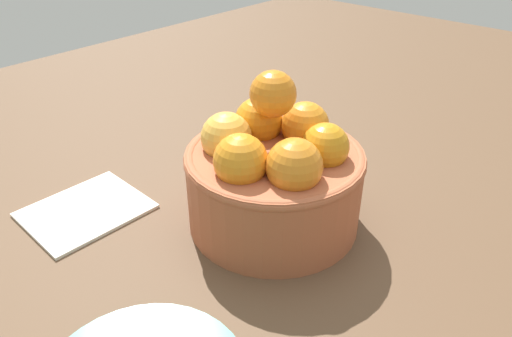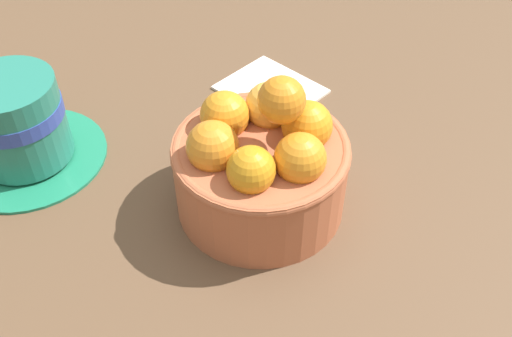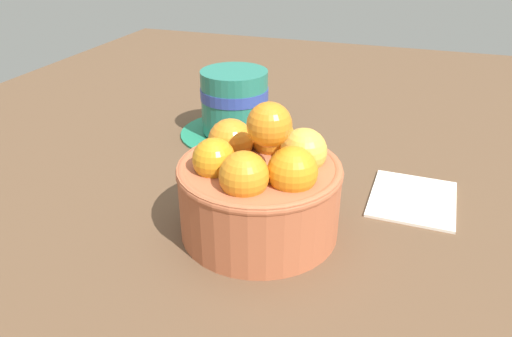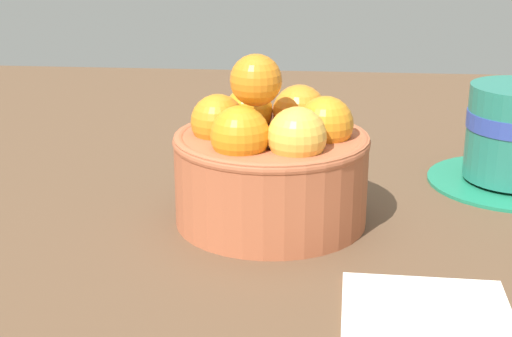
{
  "view_description": "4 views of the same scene",
  "coord_description": "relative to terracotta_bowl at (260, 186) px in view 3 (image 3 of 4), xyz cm",
  "views": [
    {
      "loc": [
        26.79,
        21.9,
        26.35
      ],
      "look_at": [
        -0.87,
        -2.85,
        3.93
      ],
      "focal_mm": 33.75,
      "sensor_mm": 36.0,
      "label": 1
    },
    {
      "loc": [
        -23.72,
        27.33,
        38.88
      ],
      "look_at": [
        0.03,
        0.56,
        4.72
      ],
      "focal_mm": 40.96,
      "sensor_mm": 36.0,
      "label": 2
    },
    {
      "loc": [
        -36.88,
        -12.2,
        26.91
      ],
      "look_at": [
        1.7,
        0.92,
        5.67
      ],
      "focal_mm": 34.1,
      "sensor_mm": 36.0,
      "label": 3
    },
    {
      "loc": [
        3.91,
        -55.54,
        23.29
      ],
      "look_at": [
        -0.97,
        -2.22,
        5.06
      ],
      "focal_mm": 53.47,
      "sensor_mm": 36.0,
      "label": 4
    }
  ],
  "objects": [
    {
      "name": "ground_plane",
      "position": [
        0.0,
        0.06,
        -6.64
      ],
      "size": [
        159.62,
        118.16,
        3.5
      ],
      "primitive_type": "cube",
      "color": "brown"
    },
    {
      "name": "terracotta_bowl",
      "position": [
        0.0,
        0.0,
        0.0
      ],
      "size": [
        15.1,
        15.1,
        13.43
      ],
      "color": "#AD5938",
      "rests_on": "ground_plane"
    },
    {
      "name": "coffee_cup",
      "position": [
        21.01,
        10.59,
        -0.63
      ],
      "size": [
        15.09,
        15.09,
        8.94
      ],
      "color": "#1E7A57",
      "rests_on": "ground_plane"
    },
    {
      "name": "folded_napkin",
      "position": [
        10.5,
        -13.67,
        -4.59
      ],
      "size": [
        10.51,
        9.0,
        0.6
      ],
      "primitive_type": "cube",
      "rotation": [
        0.0,
        0.0,
        -0.03
      ],
      "color": "white",
      "rests_on": "ground_plane"
    }
  ]
}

